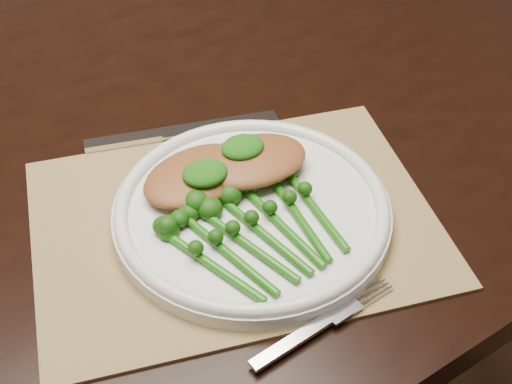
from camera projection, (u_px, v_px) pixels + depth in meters
name	position (u px, v px, depth m)	size (l,w,h in m)	color
dining_table	(147.00, 325.00, 1.11)	(1.73, 1.16, 0.75)	black
placemat	(234.00, 222.00, 0.75)	(0.41, 0.30, 0.00)	#94784B
dinner_plate	(252.00, 210.00, 0.74)	(0.29, 0.29, 0.03)	white
knife	(164.00, 134.00, 0.84)	(0.23, 0.06, 0.01)	silver
fork	(332.00, 317.00, 0.65)	(0.16, 0.05, 0.00)	silver
chicken_fillet_left	(198.00, 175.00, 0.75)	(0.13, 0.09, 0.03)	brown
chicken_fillet_right	(253.00, 161.00, 0.76)	(0.12, 0.08, 0.02)	brown
pesto_dollop_left	(205.00, 173.00, 0.73)	(0.05, 0.04, 0.02)	#114A0A
pesto_dollop_right	(243.00, 147.00, 0.76)	(0.05, 0.04, 0.02)	#114A0A
broccolini_bundle	(265.00, 235.00, 0.70)	(0.19, 0.20, 0.04)	#185D0C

